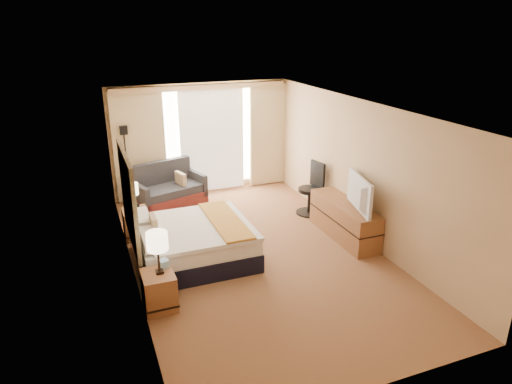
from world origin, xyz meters
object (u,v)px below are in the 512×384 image
object	(u,v)px
floor_lamp	(125,149)
nightstand_left	(159,291)
lamp_right	(131,190)
bed	(194,242)
desk_chair	(312,191)
media_dresser	(344,220)
television	(354,193)
lamp_left	(157,242)
nightstand_right	(136,223)
loveseat	(169,191)

from	to	relation	value
floor_lamp	nightstand_left	bearing A→B (deg)	-91.32
floor_lamp	lamp_right	distance (m)	1.87
floor_lamp	bed	bearing A→B (deg)	-77.30
desk_chair	lamp_right	distance (m)	3.73
media_dresser	television	distance (m)	0.74
media_dresser	lamp_left	size ratio (longest dim) A/B	2.84
nightstand_right	loveseat	bearing A→B (deg)	57.64
media_dresser	loveseat	bearing A→B (deg)	134.01
nightstand_left	nightstand_right	xyz separation A→B (m)	(0.00, 2.50, 0.00)
desk_chair	television	size ratio (longest dim) A/B	1.03
loveseat	floor_lamp	bearing A→B (deg)	135.90
lamp_left	lamp_right	size ratio (longest dim) A/B	1.19
bed	lamp_left	size ratio (longest dim) A/B	3.01
desk_chair	lamp_right	world-z (taller)	desk_chair
nightstand_left	floor_lamp	bearing A→B (deg)	88.68
nightstand_left	lamp_left	bearing A→B (deg)	12.58
television	lamp_right	bearing A→B (deg)	77.39
loveseat	floor_lamp	world-z (taller)	floor_lamp
bed	lamp_right	bearing A→B (deg)	122.41
loveseat	media_dresser	bearing A→B (deg)	-63.12
desk_chair	television	xyz separation A→B (m)	(-0.03, -1.61, 0.51)
nightstand_right	television	distance (m)	4.13
lamp_left	lamp_right	world-z (taller)	lamp_left
loveseat	lamp_left	xyz separation A→B (m)	(-0.88, -3.93, 0.72)
loveseat	desk_chair	xyz separation A→B (m)	(2.77, -1.61, 0.19)
lamp_left	lamp_right	bearing A→B (deg)	91.16
lamp_left	television	size ratio (longest dim) A/B	0.58
media_dresser	nightstand_right	bearing A→B (deg)	158.60
desk_chair	television	bearing A→B (deg)	-100.96
floor_lamp	television	size ratio (longest dim) A/B	1.63
nightstand_left	desk_chair	bearing A→B (deg)	32.36
nightstand_left	nightstand_right	world-z (taller)	same
desk_chair	lamp_right	bearing A→B (deg)	167.34
nightstand_right	bed	size ratio (longest dim) A/B	0.29
nightstand_right	media_dresser	size ratio (longest dim) A/B	0.31
nightstand_left	bed	xyz separation A→B (m)	(0.81, 1.20, 0.06)
lamp_right	television	world-z (taller)	television
media_dresser	floor_lamp	xyz separation A→B (m)	(-3.60, 3.30, 0.91)
loveseat	lamp_left	world-z (taller)	lamp_left
nightstand_right	bed	bearing A→B (deg)	-58.04
nightstand_left	loveseat	bearing A→B (deg)	76.98
nightstand_left	lamp_right	world-z (taller)	lamp_right
loveseat	lamp_right	world-z (taller)	lamp_right
lamp_right	media_dresser	bearing A→B (deg)	-21.41
loveseat	television	bearing A→B (deg)	-66.70
nightstand_right	nightstand_left	bearing A→B (deg)	-90.00
lamp_right	television	bearing A→B (deg)	-25.95
lamp_left	television	world-z (taller)	television
desk_chair	lamp_left	xyz separation A→B (m)	(-3.65, -2.32, 0.54)
media_dresser	lamp_right	xyz separation A→B (m)	(-3.72, 1.46, 0.61)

